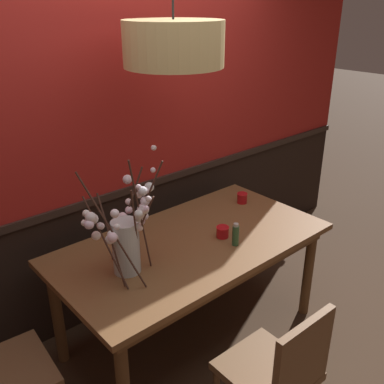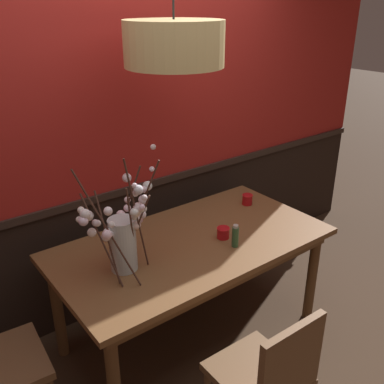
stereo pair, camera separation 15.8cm
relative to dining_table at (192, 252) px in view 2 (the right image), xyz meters
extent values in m
plane|color=#422D1E|center=(0.00, 0.00, -0.67)|extent=(24.00, 24.00, 0.00)
cube|color=black|center=(0.00, 0.67, -0.22)|extent=(4.85, 0.12, 0.91)
cube|color=#31241E|center=(0.00, 0.66, 0.26)|extent=(4.85, 0.14, 0.05)
cube|color=#B2231E|center=(0.00, 0.67, 1.11)|extent=(4.85, 0.12, 1.75)
cube|color=brown|center=(0.00, 0.00, 0.06)|extent=(1.76, 0.93, 0.04)
cube|color=brown|center=(0.00, 0.00, 0.00)|extent=(1.65, 0.82, 0.08)
cylinder|color=brown|center=(0.79, -0.38, -0.31)|extent=(0.07, 0.07, 0.72)
cylinder|color=brown|center=(-0.79, 0.38, -0.31)|extent=(0.07, 0.07, 0.72)
cylinder|color=brown|center=(0.79, 0.38, -0.31)|extent=(0.07, 0.07, 0.72)
cube|color=brown|center=(0.29, 0.81, -0.21)|extent=(0.48, 0.46, 0.04)
cube|color=brown|center=(0.31, 1.00, 0.05)|extent=(0.43, 0.07, 0.47)
cylinder|color=brown|center=(0.47, 0.61, -0.45)|extent=(0.04, 0.04, 0.44)
cylinder|color=brown|center=(0.09, 0.65, -0.45)|extent=(0.04, 0.04, 0.44)
cylinder|color=brown|center=(0.50, 0.98, -0.45)|extent=(0.04, 0.04, 0.44)
cylinder|color=brown|center=(0.12, 1.01, -0.45)|extent=(0.04, 0.04, 0.44)
cube|color=brown|center=(-0.22, -0.83, -0.22)|extent=(0.41, 0.44, 0.04)
cube|color=brown|center=(-0.23, -1.02, 0.00)|extent=(0.38, 0.04, 0.41)
cylinder|color=brown|center=(-0.05, -0.65, -0.46)|extent=(0.04, 0.04, 0.43)
cube|color=brown|center=(-1.21, 0.02, -0.23)|extent=(0.45, 0.48, 0.04)
cylinder|color=brown|center=(-1.02, 0.20, -0.46)|extent=(0.04, 0.04, 0.42)
cube|color=brown|center=(-0.29, 0.80, -0.21)|extent=(0.45, 0.47, 0.04)
cube|color=brown|center=(-0.27, 1.00, 0.01)|extent=(0.40, 0.07, 0.40)
cylinder|color=brown|center=(-0.13, 0.60, -0.45)|extent=(0.04, 0.04, 0.44)
cylinder|color=brown|center=(-0.48, 0.63, -0.45)|extent=(0.04, 0.04, 0.44)
cylinder|color=brown|center=(-0.09, 0.97, -0.45)|extent=(0.04, 0.04, 0.44)
cylinder|color=brown|center=(-0.45, 1.00, -0.45)|extent=(0.04, 0.04, 0.44)
cylinder|color=silver|center=(-0.49, -0.01, 0.24)|extent=(0.15, 0.15, 0.31)
cylinder|color=silver|center=(-0.49, -0.01, 0.12)|extent=(0.14, 0.14, 0.07)
cylinder|color=#472D23|center=(-0.63, -0.03, 0.32)|extent=(0.09, 0.28, 0.48)
sphere|color=white|center=(-0.73, -0.04, 0.54)|extent=(0.04, 0.04, 0.04)
sphere|color=white|center=(-0.68, -0.02, 0.39)|extent=(0.05, 0.05, 0.05)
sphere|color=white|center=(-0.75, -0.05, 0.50)|extent=(0.03, 0.03, 0.03)
sphere|color=white|center=(-0.60, -0.03, 0.33)|extent=(0.05, 0.05, 0.05)
sphere|color=white|center=(-0.73, -0.08, 0.53)|extent=(0.05, 0.05, 0.05)
sphere|color=white|center=(-0.74, -0.09, 0.50)|extent=(0.05, 0.05, 0.05)
cylinder|color=#472D23|center=(-0.47, -0.08, 0.35)|extent=(0.09, 0.09, 0.54)
sphere|color=white|center=(-0.42, -0.10, 0.47)|extent=(0.04, 0.04, 0.04)
sphere|color=white|center=(-0.47, -0.11, 0.48)|extent=(0.05, 0.05, 0.05)
sphere|color=white|center=(-0.44, -0.08, 0.45)|extent=(0.05, 0.05, 0.05)
sphere|color=white|center=(-0.43, -0.10, 0.59)|extent=(0.05, 0.05, 0.05)
sphere|color=white|center=(-0.43, -0.10, 0.49)|extent=(0.05, 0.05, 0.05)
sphere|color=white|center=(-0.44, -0.07, 0.37)|extent=(0.04, 0.04, 0.04)
cylinder|color=#472D23|center=(-0.34, 0.04, 0.41)|extent=(0.08, 0.32, 0.65)
sphere|color=white|center=(-0.22, 0.08, 0.73)|extent=(0.03, 0.03, 0.03)
sphere|color=white|center=(-0.33, 0.02, 0.46)|extent=(0.05, 0.05, 0.05)
sphere|color=white|center=(-0.34, 0.01, 0.41)|extent=(0.04, 0.04, 0.04)
sphere|color=white|center=(-0.25, 0.05, 0.62)|extent=(0.03, 0.03, 0.03)
sphere|color=white|center=(-0.35, 0.00, 0.38)|extent=(0.04, 0.04, 0.04)
cylinder|color=#472D23|center=(-0.59, -0.02, 0.33)|extent=(0.01, 0.22, 0.48)
sphere|color=white|center=(-0.69, -0.04, 0.50)|extent=(0.05, 0.05, 0.05)
sphere|color=white|center=(-0.66, -0.05, 0.45)|extent=(0.04, 0.04, 0.04)
sphere|color=white|center=(-0.57, -0.03, 0.34)|extent=(0.05, 0.05, 0.05)
sphere|color=white|center=(-0.63, 0.00, 0.41)|extent=(0.04, 0.04, 0.04)
sphere|color=white|center=(-0.59, -0.02, 0.35)|extent=(0.05, 0.05, 0.05)
cylinder|color=#472D23|center=(-0.40, -0.01, 0.32)|extent=(0.06, 0.24, 0.47)
sphere|color=white|center=(-0.39, 0.00, 0.36)|extent=(0.04, 0.04, 0.04)
sphere|color=white|center=(-0.38, 0.01, 0.32)|extent=(0.04, 0.04, 0.04)
sphere|color=white|center=(-0.30, 0.02, 0.54)|extent=(0.06, 0.06, 0.06)
sphere|color=white|center=(-0.33, 0.01, 0.52)|extent=(0.04, 0.04, 0.04)
sphere|color=white|center=(-0.37, 0.02, 0.35)|extent=(0.05, 0.05, 0.05)
cylinder|color=#472D23|center=(-0.62, -0.10, 0.42)|extent=(0.24, 0.23, 0.66)
sphere|color=white|center=(-0.61, -0.12, 0.45)|extent=(0.03, 0.03, 0.03)
sphere|color=white|center=(-0.64, -0.12, 0.40)|extent=(0.05, 0.05, 0.05)
sphere|color=white|center=(-0.65, -0.19, 0.57)|extent=(0.04, 0.04, 0.04)
cylinder|color=#472D23|center=(-0.42, 0.09, 0.37)|extent=(0.18, 0.12, 0.57)
sphere|color=white|center=(-0.40, 0.08, 0.40)|extent=(0.04, 0.04, 0.04)
sphere|color=white|center=(-0.35, 0.16, 0.55)|extent=(0.05, 0.05, 0.05)
sphere|color=white|center=(-0.45, 0.08, 0.37)|extent=(0.05, 0.05, 0.05)
sphere|color=white|center=(-0.38, 0.13, 0.43)|extent=(0.04, 0.04, 0.04)
cylinder|color=#472D23|center=(-0.44, -0.09, 0.43)|extent=(0.15, 0.06, 0.70)
sphere|color=white|center=(-0.45, -0.09, 0.43)|extent=(0.03, 0.03, 0.03)
sphere|color=white|center=(-0.46, -0.11, 0.46)|extent=(0.03, 0.03, 0.03)
sphere|color=white|center=(-0.44, -0.09, 0.61)|extent=(0.03, 0.03, 0.03)
sphere|color=white|center=(-0.43, -0.12, 0.49)|extent=(0.03, 0.03, 0.03)
sphere|color=white|center=(-0.43, -0.08, 0.56)|extent=(0.04, 0.04, 0.04)
sphere|color=white|center=(-0.41, -0.12, 0.55)|extent=(0.03, 0.03, 0.03)
cylinder|color=red|center=(0.66, 0.18, 0.12)|extent=(0.08, 0.08, 0.08)
torus|color=red|center=(0.66, 0.18, 0.16)|extent=(0.08, 0.08, 0.01)
cylinder|color=silver|center=(0.66, 0.18, 0.11)|extent=(0.05, 0.05, 0.04)
cylinder|color=red|center=(0.18, -0.09, 0.12)|extent=(0.08, 0.08, 0.07)
torus|color=red|center=(0.18, -0.09, 0.15)|extent=(0.08, 0.08, 0.01)
cylinder|color=silver|center=(0.18, -0.09, 0.11)|extent=(0.06, 0.06, 0.04)
cylinder|color=#2D5633|center=(0.17, -0.21, 0.15)|extent=(0.04, 0.04, 0.13)
cylinder|color=beige|center=(0.17, -0.21, 0.22)|extent=(0.03, 0.03, 0.02)
cylinder|color=tan|center=(-0.06, 0.08, 1.28)|extent=(0.55, 0.55, 0.24)
sphere|color=#F9EAB7|center=(-0.06, 0.08, 1.24)|extent=(0.14, 0.14, 0.14)
camera|label=1|loc=(-1.60, -1.83, 1.50)|focal=41.01mm
camera|label=2|loc=(-1.48, -1.93, 1.50)|focal=41.01mm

